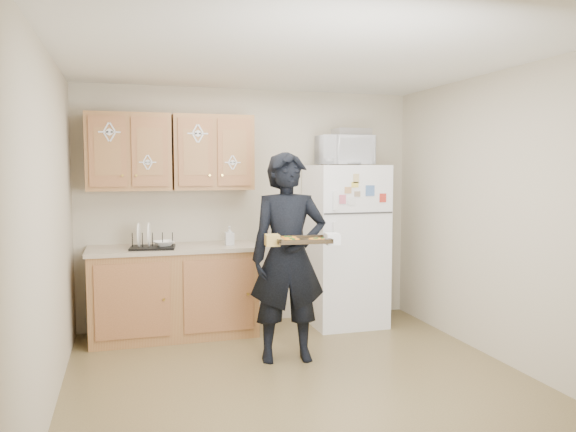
{
  "coord_description": "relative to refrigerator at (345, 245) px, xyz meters",
  "views": [
    {
      "loc": [
        -1.29,
        -4.1,
        1.67
      ],
      "look_at": [
        0.03,
        0.45,
        1.26
      ],
      "focal_mm": 35.0,
      "sensor_mm": 36.0,
      "label": 1
    }
  ],
  "objects": [
    {
      "name": "upper_cab_left",
      "position": [
        -2.2,
        0.18,
        0.98
      ],
      "size": [
        0.8,
        0.33,
        0.75
      ],
      "primitive_type": "cube",
      "color": "brown",
      "rests_on": "wall_back"
    },
    {
      "name": "wall_right",
      "position": [
        0.85,
        -1.43,
        0.4
      ],
      "size": [
        0.04,
        3.6,
        2.5
      ],
      "primitive_type": "cube",
      "color": "beige",
      "rests_on": "floor"
    },
    {
      "name": "foil_pan",
      "position": [
        0.05,
        -0.02,
        1.19
      ],
      "size": [
        0.36,
        0.25,
        0.08
      ],
      "primitive_type": "cube",
      "rotation": [
        0.0,
        0.0,
        -0.0
      ],
      "color": "#B2B3B9",
      "rests_on": "microwave"
    },
    {
      "name": "upper_cab_right",
      "position": [
        -1.38,
        0.18,
        0.98
      ],
      "size": [
        0.8,
        0.33,
        0.75
      ],
      "primitive_type": "cube",
      "color": "brown",
      "rests_on": "wall_back"
    },
    {
      "name": "bowl",
      "position": [
        -1.9,
        -0.04,
        0.1
      ],
      "size": [
        0.24,
        0.24,
        0.05
      ],
      "primitive_type": "imported",
      "rotation": [
        0.0,
        0.0,
        0.22
      ],
      "color": "white",
      "rests_on": "dish_rack"
    },
    {
      "name": "base_cabinet",
      "position": [
        -1.8,
        0.05,
        -0.42
      ],
      "size": [
        1.6,
        0.6,
        0.86
      ],
      "primitive_type": "cube",
      "color": "brown",
      "rests_on": "floor"
    },
    {
      "name": "refrigerator",
      "position": [
        0.0,
        0.0,
        0.0
      ],
      "size": [
        0.75,
        0.7,
        1.7
      ],
      "primitive_type": "cube",
      "color": "white",
      "rests_on": "floor"
    },
    {
      "name": "pizza_back_left",
      "position": [
        -0.96,
        -1.15,
        0.25
      ],
      "size": [
        0.15,
        0.15,
        0.02
      ],
      "primitive_type": "cylinder",
      "color": "gold",
      "rests_on": "baking_tray"
    },
    {
      "name": "countertop",
      "position": [
        -1.8,
        0.05,
        0.03
      ],
      "size": [
        1.64,
        0.64,
        0.04
      ],
      "primitive_type": "cube",
      "color": "#B6A38C",
      "rests_on": "base_cabinet"
    },
    {
      "name": "cereal_box",
      "position": [
        0.52,
        0.24,
        -0.69
      ],
      "size": [
        0.2,
        0.07,
        0.32
      ],
      "primitive_type": "cube",
      "color": "gold",
      "rests_on": "floor"
    },
    {
      "name": "pizza_front_right",
      "position": [
        -0.78,
        -1.31,
        0.25
      ],
      "size": [
        0.15,
        0.15,
        0.02
      ],
      "primitive_type": "cylinder",
      "color": "gold",
      "rests_on": "baking_tray"
    },
    {
      "name": "ceiling",
      "position": [
        -0.95,
        -1.43,
        1.65
      ],
      "size": [
        3.6,
        3.6,
        0.0
      ],
      "primitive_type": "plane",
      "color": "white",
      "rests_on": "wall_back"
    },
    {
      "name": "wall_front",
      "position": [
        -0.95,
        -3.23,
        0.4
      ],
      "size": [
        3.6,
        0.04,
        2.5
      ],
      "primitive_type": "cube",
      "color": "beige",
      "rests_on": "floor"
    },
    {
      "name": "baking_tray",
      "position": [
        -0.87,
        -1.23,
        0.23
      ],
      "size": [
        0.47,
        0.37,
        0.04
      ],
      "primitive_type": "cube",
      "rotation": [
        0.0,
        0.0,
        -0.11
      ],
      "color": "black",
      "rests_on": "person"
    },
    {
      "name": "person",
      "position": [
        -0.9,
        -0.93,
        0.05
      ],
      "size": [
        0.7,
        0.5,
        1.81
      ],
      "primitive_type": "imported",
      "rotation": [
        0.0,
        0.0,
        -0.11
      ],
      "color": "black",
      "rests_on": "floor"
    },
    {
      "name": "wall_back",
      "position": [
        -0.95,
        0.37,
        0.4
      ],
      "size": [
        3.6,
        0.04,
        2.5
      ],
      "primitive_type": "cube",
      "color": "beige",
      "rests_on": "floor"
    },
    {
      "name": "microwave",
      "position": [
        -0.04,
        -0.05,
        1.0
      ],
      "size": [
        0.57,
        0.41,
        0.31
      ],
      "primitive_type": "imported",
      "rotation": [
        0.0,
        0.0,
        -0.06
      ],
      "color": "white",
      "rests_on": "refrigerator"
    },
    {
      "name": "soap_bottle",
      "position": [
        -1.25,
        -0.01,
        0.15
      ],
      "size": [
        0.09,
        0.09,
        0.19
      ],
      "primitive_type": "imported",
      "rotation": [
        0.0,
        0.0,
        0.01
      ],
      "color": "white",
      "rests_on": "countertop"
    },
    {
      "name": "wall_left",
      "position": [
        -2.75,
        -1.43,
        0.4
      ],
      "size": [
        0.04,
        3.6,
        2.5
      ],
      "primitive_type": "cube",
      "color": "beige",
      "rests_on": "floor"
    },
    {
      "name": "pizza_front_left",
      "position": [
        -0.98,
        -1.29,
        0.25
      ],
      "size": [
        0.15,
        0.15,
        0.02
      ],
      "primitive_type": "cylinder",
      "color": "gold",
      "rests_on": "baking_tray"
    },
    {
      "name": "dish_rack",
      "position": [
        -2.0,
        -0.04,
        0.13
      ],
      "size": [
        0.45,
        0.36,
        0.17
      ],
      "primitive_type": "cube",
      "rotation": [
        0.0,
        0.0,
        -0.13
      ],
      "color": "black",
      "rests_on": "countertop"
    },
    {
      "name": "floor",
      "position": [
        -0.95,
        -1.43,
        -0.85
      ],
      "size": [
        3.6,
        3.6,
        0.0
      ],
      "primitive_type": "plane",
      "color": "brown",
      "rests_on": "ground"
    }
  ]
}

